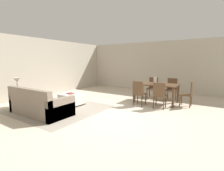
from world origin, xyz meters
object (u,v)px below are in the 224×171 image
Objects in this scene: book_on_ottoman at (70,93)px; side_table at (18,95)px; couch at (40,105)px; dining_chair_far_left at (153,86)px; vase_centerpiece at (155,81)px; dining_chair_near_right at (159,94)px; dining_chair_head_east at (189,93)px; ottoman_table at (72,99)px; dining_chair_far_right at (172,88)px; dining_chair_near_left at (139,92)px; table_lamp at (17,81)px; dining_table at (156,86)px.

side_table is at bearing -129.36° from book_on_ottoman.
dining_chair_far_left is (2.14, 4.24, 0.24)m from couch.
dining_chair_far_left is 3.54× the size of book_on_ottoman.
dining_chair_far_left is at bearing 114.08° from vase_centerpiece.
dining_chair_near_right and dining_chair_far_left have the same top height.
side_table is (-1.32, 0.03, 0.15)m from couch.
vase_centerpiece reaches higher than dining_chair_head_east.
ottoman_table is 3.69× the size of book_on_ottoman.
dining_chair_head_east is 3.54× the size of book_on_ottoman.
dining_chair_far_left is at bearing -176.02° from dining_chair_far_right.
dining_chair_head_east is (0.80, -0.83, 0.00)m from dining_chair_far_right.
side_table is 2.22× the size of vase_centerpiece.
dining_chair_near_left is 1.79m from dining_chair_head_east.
side_table is at bearing -143.45° from dining_chair_near_left.
dining_chair_head_east is at bearing 27.56° from book_on_ottoman.
table_lamp is 0.57× the size of dining_chair_far_left.
dining_chair_far_right reaches higher than dining_table.
dining_chair_far_right reaches higher than side_table.
dining_chair_near_right is 3.70× the size of vase_centerpiece.
table_lamp reaches higher than dining_chair_head_east.
book_on_ottoman is (-2.67, -2.00, -0.48)m from vase_centerpiece.
table_lamp is 1.89m from book_on_ottoman.
dining_chair_near_left is (3.49, 2.59, -0.44)m from table_lamp.
side_table is at bearing -145.79° from dining_chair_head_east.
couch is 1.45m from book_on_ottoman.
dining_chair_far_right is at bearing 65.52° from dining_table.
table_lamp is at bearing -138.66° from dining_table.
dining_chair_head_east reaches higher than couch.
dining_chair_near_left is at bearing 36.55° from side_table.
vase_centerpiece is (0.33, 0.82, 0.36)m from dining_chair_near_left.
dining_chair_far_left is (3.45, 4.21, 0.08)m from side_table.
dining_chair_far_left is at bearing 50.64° from table_lamp.
ottoman_table is at bearing -157.10° from dining_chair_near_right.
ottoman_table is at bearing -150.66° from dining_chair_near_left.
table_lamp is 0.32× the size of dining_table.
table_lamp is 2.11× the size of vase_centerpiece.
dining_chair_near_left is 0.77m from dining_chair_near_right.
vase_centerpiece is at bearing 41.72° from table_lamp.
couch is 4.31m from dining_table.
vase_centerpiece is at bearing -172.69° from dining_table.
dining_chair_far_right and dining_chair_head_east have the same top height.
vase_centerpiece is at bearing 53.98° from couch.
table_lamp reaches higher than dining_table.
dining_chair_far_right is (0.01, 1.66, 0.00)m from dining_chair_near_right.
dining_chair_near_right is at bearing 31.44° from table_lamp.
couch is 1.48m from table_lamp.
ottoman_table is at bearing -141.49° from dining_table.
dining_table is at bearing 53.40° from couch.
dining_chair_far_left is at bearing 91.20° from dining_chair_near_left.
dining_table is at bearing 38.51° from ottoman_table.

